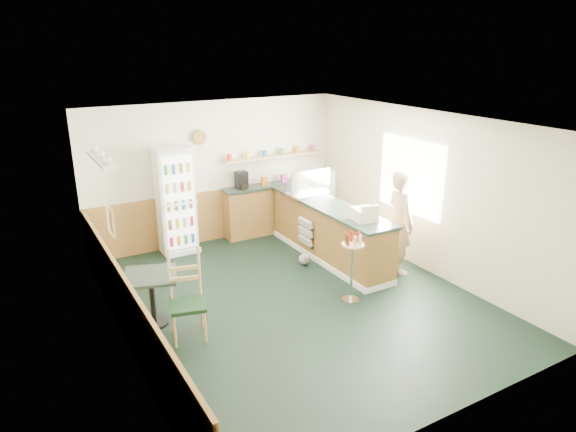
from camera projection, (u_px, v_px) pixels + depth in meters
ground at (295, 300)px, 7.80m from camera, size 6.00×6.00×0.00m
room_envelope at (258, 194)px, 7.80m from camera, size 5.04×6.02×2.72m
service_counter at (329, 234)px, 9.17m from camera, size 0.68×3.01×1.01m
back_counter at (275, 205)px, 10.49m from camera, size 2.24×0.42×1.69m
drinks_fridge at (176, 201)px, 9.31m from camera, size 0.65×0.54×1.96m
display_case at (311, 183)px, 9.45m from camera, size 0.83×0.43×0.47m
cash_register at (364, 214)px, 8.18m from camera, size 0.39×0.41×0.20m
shopkeeper at (400, 222)px, 8.51m from camera, size 0.54×0.66×1.77m
condiment_stand at (352, 258)px, 7.57m from camera, size 0.34×0.34×1.07m
newspaper_rack at (305, 233)px, 9.19m from camera, size 0.09×0.41×0.49m
cafe_table at (152, 289)px, 6.96m from camera, size 0.86×0.86×0.75m
cafe_chair at (184, 292)px, 6.68m from camera, size 0.55×0.55×1.20m
dog_doorstop at (304, 259)px, 8.98m from camera, size 0.19×0.25×0.23m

